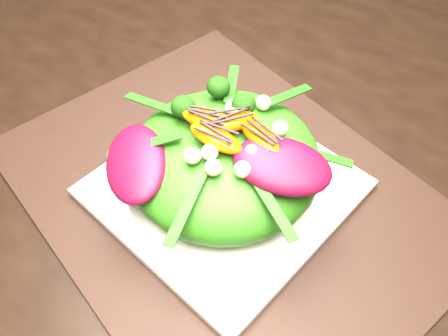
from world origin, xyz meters
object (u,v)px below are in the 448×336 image
Objects in this scene: dining_table at (180,74)px; salad_bowl at (224,181)px; placemat at (224,191)px; orange_segment at (240,111)px; plate_base at (224,188)px; lettuce_mound at (224,160)px.

salad_bowl is at bearing -39.93° from dining_table.
orange_segment is at bearing 92.95° from placemat.
orange_segment is (-0.00, 0.03, 0.09)m from plate_base.
orange_segment is (0.19, -0.12, 0.12)m from dining_table.
dining_table reaches higher than orange_segment.
placemat is 0.06m from lettuce_mound.
lettuce_mound is (0.19, -0.16, 0.08)m from dining_table.
placemat is at bearing 0.00° from lettuce_mound.
placemat is at bearing -39.93° from dining_table.
orange_segment reaches higher than salad_bowl.
plate_base is (-0.00, 0.00, 0.01)m from placemat.
orange_segment is at bearing -33.75° from dining_table.
plate_base is 4.35× the size of orange_segment.
dining_table reaches higher than lettuce_mound.
dining_table is at bearing 140.07° from plate_base.
lettuce_mound is 0.06m from orange_segment.
orange_segment is (-0.00, 0.03, 0.05)m from lettuce_mound.
dining_table is 0.25m from plate_base.
salad_bowl is 0.04m from lettuce_mound.
salad_bowl is at bearing -87.05° from orange_segment.
plate_base is 0.05m from lettuce_mound.
plate_base is at bearing -39.93° from dining_table.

